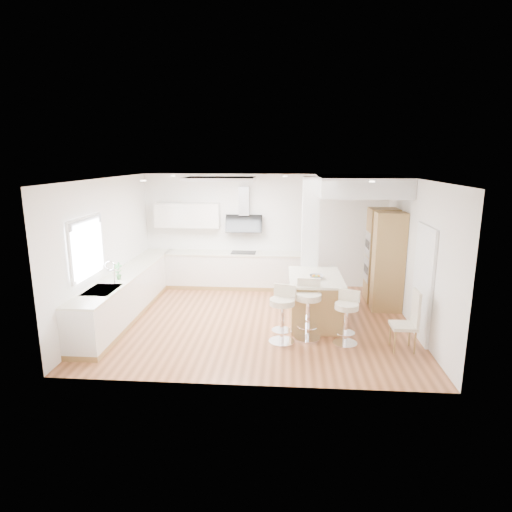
# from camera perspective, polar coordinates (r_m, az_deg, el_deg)

# --- Properties ---
(ground) EXTENTS (6.00, 6.00, 0.00)m
(ground) POSITION_cam_1_polar(r_m,az_deg,el_deg) (8.65, 0.18, -8.61)
(ground) COLOR #AF6A41
(ground) RESTS_ON ground
(ceiling) EXTENTS (6.00, 5.00, 0.02)m
(ceiling) POSITION_cam_1_polar(r_m,az_deg,el_deg) (8.65, 0.18, -8.61)
(ceiling) COLOR silver
(ceiling) RESTS_ON ground
(wall_back) EXTENTS (6.00, 0.04, 2.80)m
(wall_back) POSITION_cam_1_polar(r_m,az_deg,el_deg) (10.69, 1.15, 3.37)
(wall_back) COLOR white
(wall_back) RESTS_ON ground
(wall_left) EXTENTS (0.04, 5.00, 2.80)m
(wall_left) POSITION_cam_1_polar(r_m,az_deg,el_deg) (8.97, -19.31, 0.76)
(wall_left) COLOR white
(wall_left) RESTS_ON ground
(wall_right) EXTENTS (0.04, 5.00, 2.80)m
(wall_right) POSITION_cam_1_polar(r_m,az_deg,el_deg) (8.57, 20.62, 0.12)
(wall_right) COLOR white
(wall_right) RESTS_ON ground
(skylight) EXTENTS (4.10, 2.10, 0.06)m
(skylight) POSITION_cam_1_polar(r_m,az_deg,el_deg) (8.74, -4.78, 10.23)
(skylight) COLOR white
(skylight) RESTS_ON ground
(window_left) EXTENTS (0.06, 1.28, 1.07)m
(window_left) POSITION_cam_1_polar(r_m,az_deg,el_deg) (8.09, -21.68, 1.44)
(window_left) COLOR white
(window_left) RESTS_ON ground
(doorway_right) EXTENTS (0.05, 1.00, 2.10)m
(doorway_right) POSITION_cam_1_polar(r_m,az_deg,el_deg) (8.10, 21.37, -3.57)
(doorway_right) COLOR #4B423B
(doorway_right) RESTS_ON ground
(counter_left) EXTENTS (0.63, 4.50, 1.35)m
(counter_left) POSITION_cam_1_polar(r_m,az_deg,el_deg) (9.29, -16.62, -4.64)
(counter_left) COLOR #A88148
(counter_left) RESTS_ON ground
(counter_back) EXTENTS (3.62, 0.63, 2.50)m
(counter_back) POSITION_cam_1_polar(r_m,az_deg,el_deg) (10.65, -3.87, -0.56)
(counter_back) COLOR #A88148
(counter_back) RESTS_ON ground
(pillar) EXTENTS (0.35, 0.35, 2.80)m
(pillar) POSITION_cam_1_polar(r_m,az_deg,el_deg) (9.16, 7.18, 1.65)
(pillar) COLOR white
(pillar) RESTS_ON ground
(soffit) EXTENTS (1.78, 2.20, 0.40)m
(soffit) POSITION_cam_1_polar(r_m,az_deg,el_deg) (9.57, 13.63, 9.12)
(soffit) COLOR silver
(soffit) RESTS_ON ground
(oven_column) EXTENTS (0.63, 1.21, 2.10)m
(oven_column) POSITION_cam_1_polar(r_m,az_deg,el_deg) (9.73, 16.66, -0.25)
(oven_column) COLOR #A88148
(oven_column) RESTS_ON ground
(peninsula) EXTENTS (1.04, 1.55, 1.01)m
(peninsula) POSITION_cam_1_polar(r_m,az_deg,el_deg) (8.52, 7.84, -5.68)
(peninsula) COLOR #A88148
(peninsula) RESTS_ON ground
(bar_stool_a) EXTENTS (0.57, 0.57, 1.02)m
(bar_stool_a) POSITION_cam_1_polar(r_m,az_deg,el_deg) (7.52, 3.54, -7.36)
(bar_stool_a) COLOR white
(bar_stool_a) RESTS_ON ground
(bar_stool_b) EXTENTS (0.52, 0.52, 1.08)m
(bar_stool_b) POSITION_cam_1_polar(r_m,az_deg,el_deg) (7.71, 6.95, -6.65)
(bar_stool_b) COLOR white
(bar_stool_b) RESTS_ON ground
(bar_stool_c) EXTENTS (0.55, 0.55, 0.95)m
(bar_stool_c) POSITION_cam_1_polar(r_m,az_deg,el_deg) (7.61, 11.98, -7.70)
(bar_stool_c) COLOR white
(bar_stool_c) RESTS_ON ground
(dining_chair) EXTENTS (0.41, 0.41, 1.05)m
(dining_chair) POSITION_cam_1_polar(r_m,az_deg,el_deg) (7.66, 19.80, -7.85)
(dining_chair) COLOR beige
(dining_chair) RESTS_ON ground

